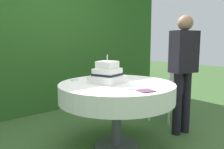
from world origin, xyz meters
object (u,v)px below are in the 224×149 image
Objects in this scene: garden_chair at (168,88)px; wedding_cake at (107,74)px; serving_plate_far at (129,89)px; napkin_stack at (146,91)px; serving_plate_near at (74,80)px; standing_person at (183,67)px; cake_table at (117,92)px.

wedding_cake is at bearing -178.56° from garden_chair.
serving_plate_far reaches higher than napkin_stack.
standing_person reaches higher than serving_plate_near.
standing_person is at bearing -32.55° from serving_plate_near.
napkin_stack is (-0.02, -0.61, -0.10)m from wedding_cake.
serving_plate_far is (-0.14, -0.34, 0.11)m from cake_table.
napkin_stack is 1.46m from garden_chair.
wedding_cake reaches higher than serving_plate_far.
serving_plate_near is 1.01m from napkin_stack.
garden_chair is at bearing 26.30° from napkin_stack.
garden_chair is (1.27, 0.03, -0.34)m from wedding_cake.
standing_person reaches higher than serving_plate_far.
serving_plate_near is 1.45m from standing_person.
garden_chair is 0.63m from standing_person.
serving_plate_far reaches higher than cake_table.
wedding_cake reaches higher than serving_plate_near.
serving_plate_near is 0.83m from serving_plate_far.
serving_plate_far is at bearing -80.28° from serving_plate_near.
cake_table is 0.24m from wedding_cake.
cake_table is 3.22× the size of wedding_cake.
serving_plate_far is at bearing -160.98° from garden_chair.
wedding_cake is (-0.07, 0.09, 0.21)m from cake_table.
cake_table is at bearing 80.63° from napkin_stack.
napkin_stack is (0.19, -0.99, -0.00)m from serving_plate_near.
garden_chair is 0.56× the size of standing_person.
napkin_stack is at bearing -99.37° from cake_table.
garden_chair is at bearing 57.19° from standing_person.
wedding_cake is at bearing -61.15° from serving_plate_near.
garden_chair is (1.29, 0.64, -0.24)m from napkin_stack.
serving_plate_far is at bearing 106.90° from napkin_stack.
serving_plate_far is 0.73× the size of napkin_stack.
napkin_stack is (-0.08, -0.51, 0.11)m from cake_table.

